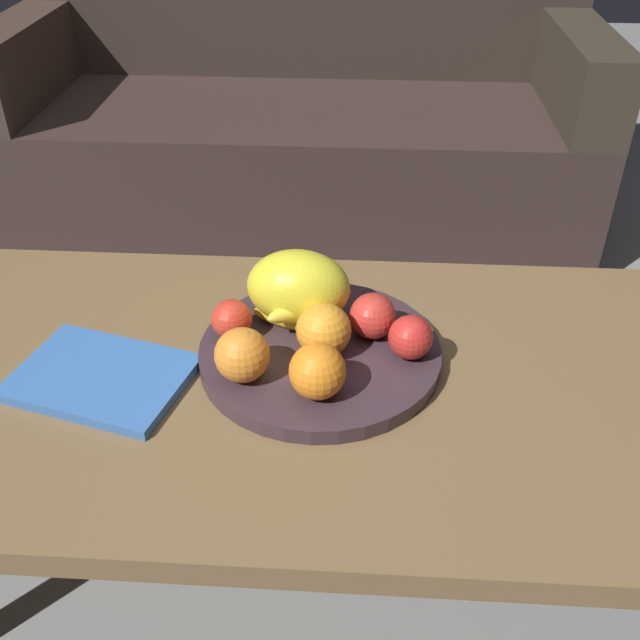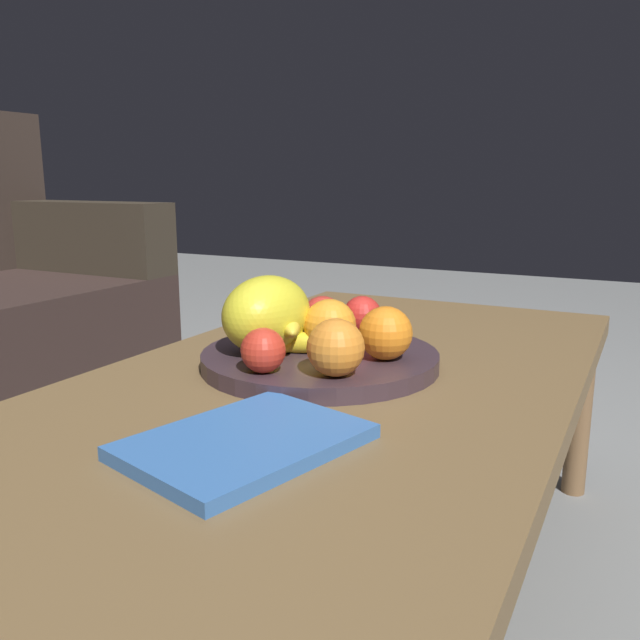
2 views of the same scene
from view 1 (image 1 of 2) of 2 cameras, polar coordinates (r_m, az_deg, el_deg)
The scene contains 13 objects.
ground_plane at distance 1.39m, azimuth -0.89°, elevation -17.20°, with size 8.00×8.00×0.00m, color gray.
coffee_table at distance 1.12m, azimuth -1.05°, elevation -5.85°, with size 1.29×0.68×0.40m.
couch at distance 2.29m, azimuth -1.64°, elevation 15.04°, with size 1.70×0.70×0.90m.
fruit_bowl at distance 1.12m, azimuth -0.00°, elevation -2.61°, with size 0.37×0.37×0.03m, color #392A31.
melon_large_front at distance 1.14m, azimuth -1.71°, elevation 2.59°, with size 0.16×0.12×0.12m, color yellow.
orange_front at distance 1.07m, azimuth 0.29°, elevation -0.81°, with size 0.08×0.08×0.08m, color orange.
orange_left at distance 1.03m, azimuth -6.15°, elevation -2.75°, with size 0.08×0.08×0.08m, color orange.
orange_right at distance 1.00m, azimuth -0.20°, elevation -4.05°, with size 0.08×0.08×0.08m, color orange.
apple_front at distance 1.08m, azimuth 7.13°, elevation -1.36°, with size 0.07×0.07×0.07m, color red.
apple_left at distance 1.11m, azimuth 4.17°, elevation 0.32°, with size 0.07×0.07×0.07m, color red.
apple_right at distance 1.12m, azimuth -6.95°, elevation 0.03°, with size 0.06×0.06×0.06m, color red.
banana_bunch at distance 1.13m, azimuth -1.30°, elevation 0.35°, with size 0.17×0.15×0.06m.
magazine at distance 1.13m, azimuth -16.82°, elevation -4.33°, with size 0.25×0.18×0.02m, color #376AB4.
Camera 1 is at (0.07, -0.84, 1.10)m, focal length 40.69 mm.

